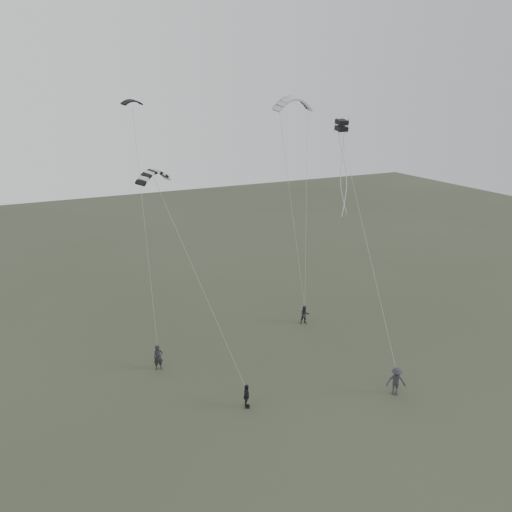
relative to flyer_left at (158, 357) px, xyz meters
name	(u,v)px	position (x,y,z in m)	size (l,w,h in m)	color
ground	(274,390)	(6.10, -5.79, -0.91)	(140.00, 140.00, 0.00)	#363D2A
flyer_left	(158,357)	(0.00, 0.00, 0.00)	(0.66, 0.44, 1.82)	black
flyer_right	(305,315)	(12.99, 1.80, -0.12)	(0.77, 0.60, 1.59)	#242529
flyer_center	(247,396)	(3.69, -6.78, -0.12)	(0.93, 0.39, 1.58)	black
flyer_far	(396,381)	(12.92, -9.66, 0.05)	(1.25, 0.72, 1.93)	#2D2D32
kite_dark_small	(132,100)	(0.68, 5.46, 17.10)	(1.57, 0.47, 0.51)	black
kite_pale_large	(294,98)	(14.47, 7.06, 17.15)	(3.68, 0.83, 1.54)	#B1B4B7
kite_striped	(153,171)	(0.32, -0.73, 13.07)	(2.60, 0.65, 1.06)	black
kite_box	(342,125)	(13.97, -0.71, 15.43)	(0.72, 0.72, 0.75)	black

